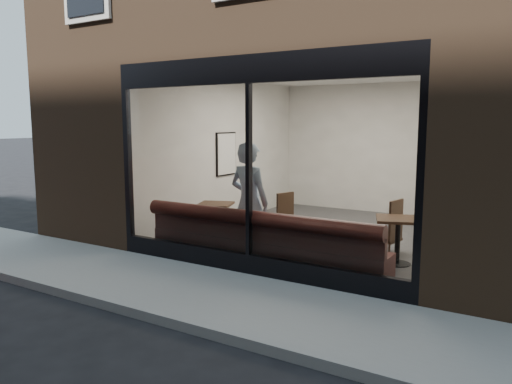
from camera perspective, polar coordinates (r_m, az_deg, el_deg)
The scene contains 21 objects.
ground at distance 6.05m, azimuth -11.58°, elevation -14.08°, with size 120.00×120.00×0.00m, color black.
sidewalk_near at distance 6.76m, azimuth -5.66°, elevation -11.49°, with size 40.00×2.00×0.01m, color gray.
kerb_near at distance 5.99m, azimuth -11.93°, elevation -13.69°, with size 40.00×0.10×0.12m, color gray.
host_building_pier_left at distance 14.28m, azimuth -0.72°, elevation 5.40°, with size 2.50×12.00×3.20m, color brown.
host_building_backfill at distance 15.56m, azimuth 17.22°, elevation 5.26°, with size 5.00×6.00×3.20m, color brown.
cafe_floor at distance 10.10m, azimuth 8.24°, elevation -4.85°, with size 6.00×6.00×0.00m, color #2D2D30.
cafe_ceiling at distance 9.89m, azimuth 8.62°, elevation 13.35°, with size 6.00×6.00×0.00m, color white.
cafe_wall_back at distance 12.67m, azimuth 13.79°, elevation 4.83°, with size 5.00×5.00×0.00m, color beige.
cafe_wall_left at distance 11.09m, azimuth -3.51°, elevation 4.62°, with size 6.00×6.00×0.00m, color beige.
cafe_wall_right at distance 9.18m, azimuth 22.88°, elevation 3.29°, with size 6.00×6.00×0.00m, color beige.
storefront_kick at distance 7.53m, azimuth -0.79°, elevation -8.23°, with size 5.00×0.10×0.30m, color black.
storefront_header at distance 7.27m, azimuth -0.83°, elevation 13.88°, with size 5.00×0.10×0.40m, color black.
storefront_mullion at distance 7.27m, azimuth -0.81°, elevation 2.43°, with size 0.06×0.10×2.50m, color black.
storefront_glass at distance 7.24m, azimuth -0.94°, elevation 2.41°, with size 4.80×4.80×0.00m, color white.
banquette at distance 7.84m, azimuth 0.79°, elevation -7.00°, with size 4.00×0.55×0.45m, color #391516.
person at distance 8.04m, azimuth -0.79°, elevation -1.17°, with size 0.71×0.47×1.95m, color #A1BCD9.
cafe_table_left at distance 9.28m, azimuth -4.68°, elevation -1.41°, with size 0.61×0.61×0.04m, color black.
cafe_table_right at distance 8.16m, azimuth 15.95°, elevation -3.01°, with size 0.67×0.67×0.04m, color black.
cafe_chair_left at distance 9.57m, azimuth 2.56°, elevation -4.15°, with size 0.41×0.41×0.04m, color black.
cafe_chair_right at distance 8.96m, azimuth 14.51°, elevation -5.25°, with size 0.45×0.45×0.04m, color black.
wall_poster at distance 11.06m, azimuth -3.36°, elevation 4.37°, with size 0.02×0.67×0.89m, color white.
Camera 1 is at (3.88, -4.05, 2.26)m, focal length 35.00 mm.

